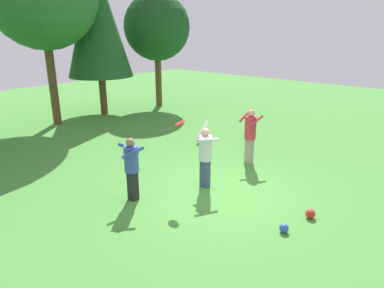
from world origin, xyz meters
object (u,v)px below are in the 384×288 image
(person_catcher, at_px, (132,164))
(tree_right, at_px, (97,17))
(frisbee, at_px, (180,123))
(ball_blue, at_px, (284,228))
(person_bystander, at_px, (250,132))
(ball_red, at_px, (310,214))
(tree_far_right, at_px, (157,27))
(ball_white, at_px, (199,141))
(person_thrower, at_px, (205,153))

(person_catcher, xyz_separation_m, tree_right, (4.96, 7.96, 3.52))
(person_catcher, relative_size, tree_right, 0.22)
(frisbee, height_order, ball_blue, frisbee)
(person_catcher, relative_size, person_bystander, 0.92)
(ball_red, distance_m, tree_far_right, 13.08)
(ball_blue, relative_size, ball_red, 0.91)
(person_catcher, bearing_deg, person_bystander, 12.79)
(ball_white, distance_m, ball_red, 5.67)
(person_thrower, relative_size, ball_red, 8.37)
(ball_white, bearing_deg, ball_blue, -123.94)
(ball_blue, bearing_deg, person_thrower, 75.71)
(person_thrower, xyz_separation_m, ball_red, (0.24, -2.76, -0.84))
(person_bystander, height_order, frisbee, frisbee)
(person_thrower, height_order, ball_blue, person_thrower)
(person_bystander, height_order, ball_blue, person_bystander)
(person_thrower, xyz_separation_m, person_bystander, (2.16, -0.01, 0.07))
(tree_right, xyz_separation_m, tree_far_right, (3.05, -0.69, -0.42))
(ball_red, bearing_deg, ball_white, 64.66)
(person_thrower, distance_m, person_bystander, 2.16)
(frisbee, xyz_separation_m, ball_red, (0.81, -3.10, -1.69))
(tree_right, bearing_deg, frisbee, -114.26)
(person_catcher, xyz_separation_m, frisbee, (1.12, -0.54, 0.87))
(person_catcher, xyz_separation_m, ball_blue, (1.04, -3.46, -0.82))
(ball_red, bearing_deg, tree_right, 75.42)
(person_thrower, distance_m, ball_red, 2.90)
(person_bystander, xyz_separation_m, tree_far_right, (4.15, 8.16, 3.00))
(person_thrower, relative_size, person_bystander, 1.03)
(person_bystander, height_order, ball_red, person_bystander)
(person_thrower, xyz_separation_m, ball_blue, (-0.66, -2.58, -0.85))
(person_thrower, bearing_deg, tree_far_right, -97.32)
(ball_blue, bearing_deg, person_catcher, 106.75)
(person_bystander, height_order, tree_right, tree_right)
(tree_far_right, bearing_deg, ball_blue, -123.02)
(person_catcher, bearing_deg, ball_blue, -47.49)
(person_catcher, relative_size, ball_white, 6.74)
(person_catcher, height_order, ball_blue, person_catcher)
(ball_red, relative_size, tree_right, 0.03)
(frisbee, distance_m, ball_white, 4.17)
(ball_blue, bearing_deg, ball_red, -11.68)
(ball_blue, distance_m, ball_white, 5.95)
(ball_blue, distance_m, tree_right, 12.83)
(person_catcher, height_order, tree_right, tree_right)
(tree_far_right, bearing_deg, person_bystander, -116.96)
(person_bystander, relative_size, ball_red, 8.11)
(person_thrower, bearing_deg, ball_red, 125.44)
(frisbee, bearing_deg, person_bystander, -7.22)
(frisbee, bearing_deg, ball_red, -75.29)
(tree_right, bearing_deg, ball_blue, -108.92)
(ball_white, xyz_separation_m, tree_far_right, (3.65, 5.79, 3.90))
(frisbee, distance_m, ball_red, 3.62)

